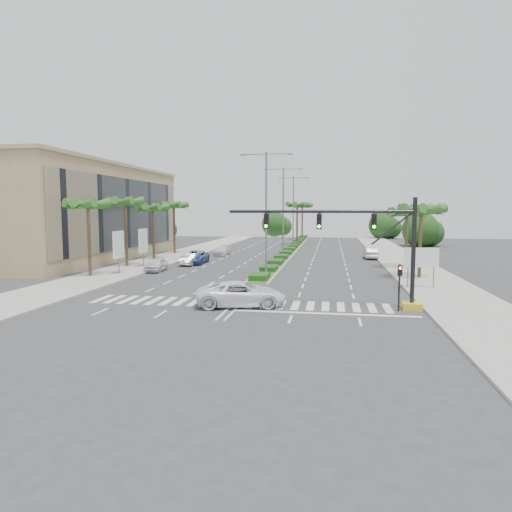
# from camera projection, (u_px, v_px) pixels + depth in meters

# --- Properties ---
(ground) EXTENTS (160.00, 160.00, 0.00)m
(ground) POSITION_uv_depth(u_px,v_px,m) (237.00, 303.00, 31.32)
(ground) COLOR #333335
(ground) RESTS_ON ground
(footpath_right) EXTENTS (6.00, 120.00, 0.15)m
(footpath_right) POSITION_uv_depth(u_px,v_px,m) (415.00, 270.00, 48.49)
(footpath_right) COLOR gray
(footpath_right) RESTS_ON ground
(footpath_left) EXTENTS (6.00, 120.00, 0.15)m
(footpath_left) POSITION_uv_depth(u_px,v_px,m) (145.00, 265.00, 53.41)
(footpath_left) COLOR gray
(footpath_left) RESTS_ON ground
(median) EXTENTS (2.20, 75.00, 0.20)m
(median) POSITION_uv_depth(u_px,v_px,m) (292.00, 249.00, 75.49)
(median) COLOR gray
(median) RESTS_ON ground
(median_grass) EXTENTS (1.80, 75.00, 0.04)m
(median_grass) POSITION_uv_depth(u_px,v_px,m) (292.00, 248.00, 75.48)
(median_grass) COLOR #33541D
(median_grass) RESTS_ON median
(building) EXTENTS (12.00, 36.00, 12.00)m
(building) POSITION_uv_depth(u_px,v_px,m) (85.00, 213.00, 60.46)
(building) COLOR tan
(building) RESTS_ON ground
(signal_gantry) EXTENTS (12.60, 1.20, 7.20)m
(signal_gantry) POSITION_uv_depth(u_px,v_px,m) (377.00, 256.00, 29.48)
(signal_gantry) COLOR gold
(signal_gantry) RESTS_ON ground
(pedestrian_signal) EXTENTS (0.28, 0.36, 3.00)m
(pedestrian_signal) POSITION_uv_depth(u_px,v_px,m) (400.00, 279.00, 28.74)
(pedestrian_signal) COLOR black
(pedestrian_signal) RESTS_ON ground
(direction_sign) EXTENTS (2.70, 0.11, 3.40)m
(direction_sign) POSITION_uv_depth(u_px,v_px,m) (421.00, 259.00, 36.74)
(direction_sign) COLOR slate
(direction_sign) RESTS_ON ground
(billboard_near) EXTENTS (0.18, 2.10, 4.35)m
(billboard_near) POSITION_uv_depth(u_px,v_px,m) (119.00, 245.00, 45.16)
(billboard_near) COLOR slate
(billboard_near) RESTS_ON ground
(billboard_far) EXTENTS (0.18, 2.10, 4.35)m
(billboard_far) POSITION_uv_depth(u_px,v_px,m) (143.00, 241.00, 51.05)
(billboard_far) COLOR slate
(billboard_far) RESTS_ON ground
(palm_left_near) EXTENTS (4.57, 4.68, 7.55)m
(palm_left_near) POSITION_uv_depth(u_px,v_px,m) (88.00, 207.00, 43.15)
(palm_left_near) COLOR brown
(palm_left_near) RESTS_ON ground
(palm_left_mid) EXTENTS (4.57, 4.68, 7.95)m
(palm_left_mid) POSITION_uv_depth(u_px,v_px,m) (125.00, 204.00, 50.97)
(palm_left_mid) COLOR brown
(palm_left_mid) RESTS_ON ground
(palm_left_far) EXTENTS (4.57, 4.68, 7.35)m
(palm_left_far) POSITION_uv_depth(u_px,v_px,m) (153.00, 210.00, 58.88)
(palm_left_far) COLOR brown
(palm_left_far) RESTS_ON ground
(palm_left_end) EXTENTS (4.57, 4.68, 7.75)m
(palm_left_end) POSITION_uv_depth(u_px,v_px,m) (174.00, 207.00, 66.69)
(palm_left_end) COLOR brown
(palm_left_end) RESTS_ON ground
(palm_right_near) EXTENTS (4.57, 4.68, 7.05)m
(palm_right_near) POSITION_uv_depth(u_px,v_px,m) (421.00, 212.00, 42.10)
(palm_right_near) COLOR brown
(palm_right_near) RESTS_ON ground
(palm_right_far) EXTENTS (4.57, 4.68, 6.75)m
(palm_right_far) POSITION_uv_depth(u_px,v_px,m) (407.00, 215.00, 49.99)
(palm_right_far) COLOR brown
(palm_right_far) RESTS_ON ground
(palm_median_a) EXTENTS (4.57, 4.68, 8.05)m
(palm_median_a) POSITION_uv_depth(u_px,v_px,m) (297.00, 206.00, 84.61)
(palm_median_a) COLOR brown
(palm_median_a) RESTS_ON ground
(palm_median_b) EXTENTS (4.57, 4.68, 8.05)m
(palm_median_b) POSITION_uv_depth(u_px,v_px,m) (302.00, 207.00, 99.34)
(palm_median_b) COLOR brown
(palm_median_b) RESTS_ON ground
(streetlight_near) EXTENTS (5.10, 0.25, 12.00)m
(streetlight_near) POSITION_uv_depth(u_px,v_px,m) (266.00, 206.00, 44.39)
(streetlight_near) COLOR slate
(streetlight_near) RESTS_ON ground
(streetlight_mid) EXTENTS (5.10, 0.25, 12.00)m
(streetlight_mid) POSITION_uv_depth(u_px,v_px,m) (283.00, 207.00, 60.10)
(streetlight_mid) COLOR slate
(streetlight_mid) RESTS_ON ground
(streetlight_far) EXTENTS (5.10, 0.25, 12.00)m
(streetlight_far) POSITION_uv_depth(u_px,v_px,m) (293.00, 208.00, 75.81)
(streetlight_far) COLOR slate
(streetlight_far) RESTS_ON ground
(car_parked_a) EXTENTS (1.86, 4.19, 1.40)m
(car_parked_a) POSITION_uv_depth(u_px,v_px,m) (156.00, 265.00, 47.87)
(car_parked_a) COLOR silver
(car_parked_a) RESTS_ON ground
(car_parked_b) EXTENTS (1.56, 4.15, 1.35)m
(car_parked_b) POSITION_uv_depth(u_px,v_px,m) (190.00, 259.00, 53.46)
(car_parked_b) COLOR silver
(car_parked_b) RESTS_ON ground
(car_parked_c) EXTENTS (2.79, 5.69, 1.56)m
(car_parked_c) POSITION_uv_depth(u_px,v_px,m) (195.00, 257.00, 54.93)
(car_parked_c) COLOR #305494
(car_parked_c) RESTS_ON ground
(car_parked_d) EXTENTS (2.10, 4.74, 1.35)m
(car_parked_d) POSITION_uv_depth(u_px,v_px,m) (222.00, 250.00, 65.70)
(car_parked_d) COLOR silver
(car_parked_d) RESTS_ON ground
(car_crossing) EXTENTS (6.44, 4.04, 1.66)m
(car_crossing) POSITION_uv_depth(u_px,v_px,m) (241.00, 294.00, 30.34)
(car_crossing) COLOR white
(car_crossing) RESTS_ON ground
(car_right) EXTENTS (1.77, 4.55, 1.48)m
(car_right) POSITION_uv_depth(u_px,v_px,m) (371.00, 253.00, 60.48)
(car_right) COLOR #B8B7BC
(car_right) RESTS_ON ground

